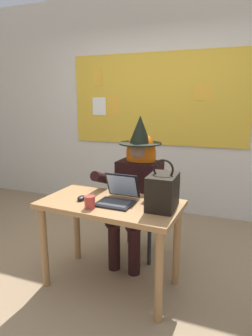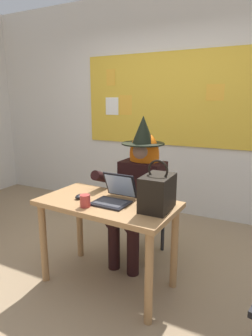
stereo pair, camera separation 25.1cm
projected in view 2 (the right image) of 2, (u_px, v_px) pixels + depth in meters
ground_plane at (99, 276)px, 2.58m from camera, size 24.00×24.00×0.00m
wall_back_bulletin at (169, 106)px, 3.84m from camera, size 5.96×2.06×2.92m
desk_main at (107, 215)px, 2.35m from camera, size 1.15×0.67×0.75m
chair_at_desk at (145, 205)px, 2.93m from camera, size 0.43×0.43×0.89m
person_costumed at (140, 181)px, 2.76m from camera, size 0.61×0.68×1.40m
laptop at (114, 196)px, 2.29m from camera, size 0.29×0.32×0.22m
computer_mouse at (80, 196)px, 2.38m from camera, size 0.07×0.11×0.03m
handbag at (157, 192)px, 2.12m from camera, size 0.20×0.30×0.38m
coffee_mug at (85, 201)px, 2.19m from camera, size 0.08×0.08×0.09m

